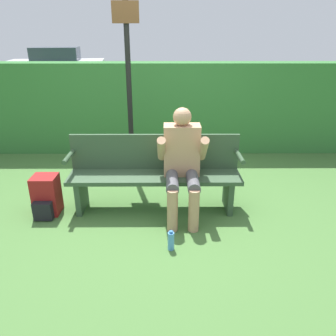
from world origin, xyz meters
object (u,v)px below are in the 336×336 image
object	(u,v)px
park_bench	(155,171)
water_bottle	(171,241)
person_seated	(182,160)
parked_car	(57,63)
signpost	(129,82)
backpack	(46,196)

from	to	relation	value
park_bench	water_bottle	bearing A→B (deg)	-78.34
person_seated	parked_car	xyz separation A→B (m)	(-5.05, 12.01, -0.03)
water_bottle	signpost	distance (m)	2.27
water_bottle	parked_car	world-z (taller)	parked_car
person_seated	signpost	bearing A→B (deg)	120.10
person_seated	backpack	xyz separation A→B (m)	(-1.51, -0.02, -0.43)
park_bench	signpost	distance (m)	1.37
water_bottle	signpost	xyz separation A→B (m)	(-0.54, 1.85, 1.21)
person_seated	signpost	world-z (taller)	signpost
person_seated	backpack	distance (m)	1.57
person_seated	water_bottle	xyz separation A→B (m)	(-0.13, -0.70, -0.55)
person_seated	water_bottle	bearing A→B (deg)	-100.26
person_seated	park_bench	bearing A→B (deg)	155.12
water_bottle	parked_car	xyz separation A→B (m)	(-4.92, 12.71, 0.52)
backpack	park_bench	bearing A→B (deg)	7.56
park_bench	water_bottle	world-z (taller)	park_bench
signpost	parked_car	distance (m)	11.74
backpack	person_seated	bearing A→B (deg)	0.80
backpack	water_bottle	distance (m)	1.55
person_seated	backpack	size ratio (longest dim) A/B	2.63
park_bench	backpack	xyz separation A→B (m)	(-1.21, -0.16, -0.23)
parked_car	water_bottle	bearing A→B (deg)	-75.57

